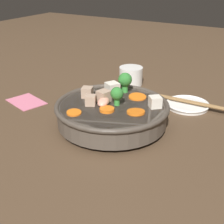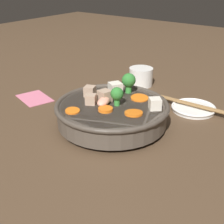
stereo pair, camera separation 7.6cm
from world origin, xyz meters
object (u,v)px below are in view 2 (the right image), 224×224
stirfry_bowl (112,111)px  side_saucer (193,108)px  tea_cup (141,76)px  chopsticks_pair (194,105)px

stirfry_bowl → side_saucer: bearing=58.5°
tea_cup → side_saucer: bearing=-20.5°
side_saucer → chopsticks_pair: (-0.00, 0.00, 0.01)m
side_saucer → tea_cup: 0.24m
side_saucer → tea_cup: size_ratio=1.56×
side_saucer → chopsticks_pair: bearing=180.0°
side_saucer → chopsticks_pair: size_ratio=0.56×
tea_cup → chopsticks_pair: 0.24m
side_saucer → tea_cup: bearing=159.5°
tea_cup → chopsticks_pair: size_ratio=0.36×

